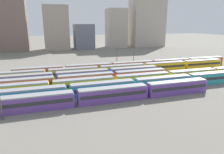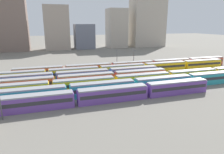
{
  "view_description": "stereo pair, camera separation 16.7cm",
  "coord_description": "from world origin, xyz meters",
  "px_view_note": "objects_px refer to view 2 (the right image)",
  "views": [
    {
      "loc": [
        1.88,
        -46.01,
        19.16
      ],
      "look_at": [
        21.33,
        15.6,
        2.04
      ],
      "focal_mm": 32.25,
      "sensor_mm": 36.0,
      "label": 1
    },
    {
      "loc": [
        2.04,
        -46.06,
        19.16
      ],
      "look_at": [
        21.33,
        15.6,
        2.04
      ],
      "focal_mm": 32.25,
      "sensor_mm": 36.0,
      "label": 2
    }
  ],
  "objects_px": {
    "train_track_5": "(123,69)",
    "train_track_6": "(133,66)",
    "train_track_4": "(83,76)",
    "catenary_pole_3": "(134,58)",
    "train_track_1": "(134,85)",
    "train_track_2": "(143,79)",
    "train_track_0": "(113,94)",
    "catenary_pole_1": "(117,58)",
    "train_track_3": "(87,79)"
  },
  "relations": [
    {
      "from": "train_track_1",
      "to": "train_track_0",
      "type": "bearing_deg",
      "value": -147.54
    },
    {
      "from": "train_track_0",
      "to": "train_track_5",
      "type": "height_order",
      "value": "same"
    },
    {
      "from": "train_track_3",
      "to": "train_track_6",
      "type": "height_order",
      "value": "same"
    },
    {
      "from": "train_track_0",
      "to": "train_track_4",
      "type": "distance_m",
      "value": 21.22
    },
    {
      "from": "train_track_1",
      "to": "train_track_2",
      "type": "height_order",
      "value": "same"
    },
    {
      "from": "catenary_pole_1",
      "to": "train_track_1",
      "type": "bearing_deg",
      "value": -98.86
    },
    {
      "from": "train_track_1",
      "to": "train_track_5",
      "type": "xyz_separation_m",
      "value": [
        4.16,
        20.8,
        0.0
      ]
    },
    {
      "from": "train_track_2",
      "to": "catenary_pole_1",
      "type": "bearing_deg",
      "value": 91.55
    },
    {
      "from": "train_track_4",
      "to": "catenary_pole_1",
      "type": "relative_size",
      "value": 6.3
    },
    {
      "from": "train_track_6",
      "to": "catenary_pole_3",
      "type": "relative_size",
      "value": 10.73
    },
    {
      "from": "train_track_4",
      "to": "train_track_6",
      "type": "height_order",
      "value": "same"
    },
    {
      "from": "train_track_0",
      "to": "train_track_3",
      "type": "xyz_separation_m",
      "value": [
        -3.92,
        15.6,
        0.0
      ]
    },
    {
      "from": "train_track_0",
      "to": "train_track_6",
      "type": "bearing_deg",
      "value": 58.99
    },
    {
      "from": "train_track_4",
      "to": "catenary_pole_3",
      "type": "bearing_deg",
      "value": 28.72
    },
    {
      "from": "train_track_4",
      "to": "catenary_pole_3",
      "type": "relative_size",
      "value": 6.4
    },
    {
      "from": "catenary_pole_3",
      "to": "train_track_3",
      "type": "bearing_deg",
      "value": -142.48
    },
    {
      "from": "train_track_0",
      "to": "train_track_6",
      "type": "height_order",
      "value": "same"
    },
    {
      "from": "train_track_1",
      "to": "catenary_pole_3",
      "type": "distance_m",
      "value": 31.77
    },
    {
      "from": "catenary_pole_1",
      "to": "train_track_4",
      "type": "bearing_deg",
      "value": -141.41
    },
    {
      "from": "train_track_5",
      "to": "train_track_6",
      "type": "xyz_separation_m",
      "value": [
        6.42,
        5.2,
        0.0
      ]
    },
    {
      "from": "train_track_5",
      "to": "train_track_6",
      "type": "bearing_deg",
      "value": 39.0
    },
    {
      "from": "train_track_0",
      "to": "train_track_5",
      "type": "xyz_separation_m",
      "value": [
        12.33,
        26.0,
        0.0
      ]
    },
    {
      "from": "train_track_3",
      "to": "train_track_4",
      "type": "height_order",
      "value": "same"
    },
    {
      "from": "train_track_4",
      "to": "train_track_6",
      "type": "distance_m",
      "value": 25.22
    },
    {
      "from": "train_track_0",
      "to": "train_track_3",
      "type": "distance_m",
      "value": 16.08
    },
    {
      "from": "catenary_pole_1",
      "to": "train_track_2",
      "type": "bearing_deg",
      "value": -88.45
    },
    {
      "from": "train_track_4",
      "to": "train_track_5",
      "type": "bearing_deg",
      "value": 17.43
    },
    {
      "from": "train_track_0",
      "to": "train_track_1",
      "type": "distance_m",
      "value": 9.69
    },
    {
      "from": "train_track_0",
      "to": "catenary_pole_1",
      "type": "bearing_deg",
      "value": 69.67
    },
    {
      "from": "train_track_1",
      "to": "train_track_4",
      "type": "xyz_separation_m",
      "value": [
        -12.4,
        15.6,
        -0.0
      ]
    },
    {
      "from": "train_track_5",
      "to": "train_track_6",
      "type": "distance_m",
      "value": 8.26
    },
    {
      "from": "train_track_5",
      "to": "catenary_pole_3",
      "type": "xyz_separation_m",
      "value": [
        8.15,
        8.34,
        2.98
      ]
    },
    {
      "from": "train_track_6",
      "to": "catenary_pole_1",
      "type": "relative_size",
      "value": 10.57
    },
    {
      "from": "train_track_0",
      "to": "train_track_3",
      "type": "relative_size",
      "value": 1.0
    },
    {
      "from": "train_track_1",
      "to": "train_track_2",
      "type": "bearing_deg",
      "value": 45.07
    },
    {
      "from": "train_track_0",
      "to": "train_track_1",
      "type": "height_order",
      "value": "same"
    },
    {
      "from": "train_track_0",
      "to": "train_track_6",
      "type": "xyz_separation_m",
      "value": [
        18.75,
        31.2,
        0.0
      ]
    },
    {
      "from": "train_track_5",
      "to": "train_track_4",
      "type": "bearing_deg",
      "value": -162.57
    },
    {
      "from": "train_track_2",
      "to": "train_track_5",
      "type": "relative_size",
      "value": 1.0
    },
    {
      "from": "catenary_pole_1",
      "to": "catenary_pole_3",
      "type": "bearing_deg",
      "value": 0.16
    },
    {
      "from": "train_track_1",
      "to": "train_track_3",
      "type": "xyz_separation_m",
      "value": [
        -12.09,
        10.4,
        -0.0
      ]
    },
    {
      "from": "train_track_2",
      "to": "train_track_3",
      "type": "bearing_deg",
      "value": 163.25
    },
    {
      "from": "train_track_3",
      "to": "train_track_4",
      "type": "bearing_deg",
      "value": 93.37
    },
    {
      "from": "train_track_2",
      "to": "train_track_5",
      "type": "xyz_separation_m",
      "value": [
        -1.03,
        15.6,
        0.0
      ]
    },
    {
      "from": "train_track_1",
      "to": "train_track_4",
      "type": "height_order",
      "value": "same"
    },
    {
      "from": "train_track_5",
      "to": "catenary_pole_1",
      "type": "xyz_separation_m",
      "value": [
        0.38,
        8.32,
        3.05
      ]
    },
    {
      "from": "train_track_6",
      "to": "catenary_pole_1",
      "type": "distance_m",
      "value": 7.45
    },
    {
      "from": "train_track_1",
      "to": "train_track_2",
      "type": "distance_m",
      "value": 7.34
    },
    {
      "from": "train_track_0",
      "to": "catenary_pole_1",
      "type": "distance_m",
      "value": 36.73
    },
    {
      "from": "train_track_6",
      "to": "train_track_0",
      "type": "bearing_deg",
      "value": -121.01
    }
  ]
}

